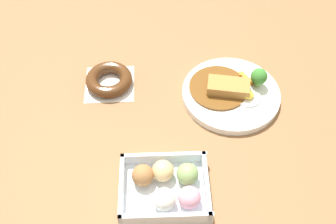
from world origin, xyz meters
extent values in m
plane|color=brown|center=(0.00, 0.00, 0.00)|extent=(1.60, 1.60, 0.00)
cylinder|color=white|center=(-0.09, -0.14, 0.01)|extent=(0.24, 0.24, 0.02)
cylinder|color=brown|center=(-0.06, -0.16, 0.02)|extent=(0.14, 0.14, 0.01)
cube|color=#A87538|center=(-0.08, -0.14, 0.04)|extent=(0.11, 0.07, 0.02)
cylinder|color=white|center=(-0.12, -0.12, 0.02)|extent=(0.06, 0.06, 0.00)
ellipsoid|color=yellow|center=(-0.12, -0.12, 0.03)|extent=(0.03, 0.03, 0.02)
cylinder|color=#8CB766|center=(-0.15, -0.16, 0.03)|extent=(0.01, 0.01, 0.02)
sphere|color=#387A2D|center=(-0.15, -0.16, 0.05)|extent=(0.04, 0.04, 0.04)
cube|color=orange|center=(-0.12, -0.19, 0.02)|extent=(0.01, 0.01, 0.01)
cube|color=orange|center=(-0.12, -0.18, 0.02)|extent=(0.02, 0.02, 0.01)
cube|color=orange|center=(-0.14, -0.17, 0.02)|extent=(0.02, 0.02, 0.01)
cube|color=silver|center=(0.08, 0.11, 0.01)|extent=(0.18, 0.14, 0.01)
cube|color=silver|center=(0.00, 0.11, 0.03)|extent=(0.01, 0.14, 0.03)
cube|color=silver|center=(0.17, 0.11, 0.03)|extent=(0.01, 0.14, 0.03)
cube|color=silver|center=(0.08, 0.04, 0.03)|extent=(0.18, 0.01, 0.03)
cube|color=silver|center=(0.08, 0.18, 0.03)|extent=(0.18, 0.01, 0.03)
sphere|color=#84A860|center=(0.04, 0.09, 0.03)|extent=(0.05, 0.05, 0.05)
sphere|color=#DBB77A|center=(0.09, 0.08, 0.03)|extent=(0.05, 0.05, 0.05)
sphere|color=#9E6B3D|center=(0.13, 0.09, 0.03)|extent=(0.05, 0.05, 0.05)
sphere|color=pink|center=(0.04, 0.14, 0.03)|extent=(0.05, 0.05, 0.05)
sphere|color=silver|center=(0.09, 0.14, 0.03)|extent=(0.05, 0.05, 0.05)
cube|color=white|center=(0.21, -0.20, 0.00)|extent=(0.12, 0.12, 0.00)
torus|color=#4C2B14|center=(0.21, -0.20, 0.02)|extent=(0.12, 0.12, 0.03)
camera|label=1|loc=(0.09, 0.48, 0.72)|focal=41.51mm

